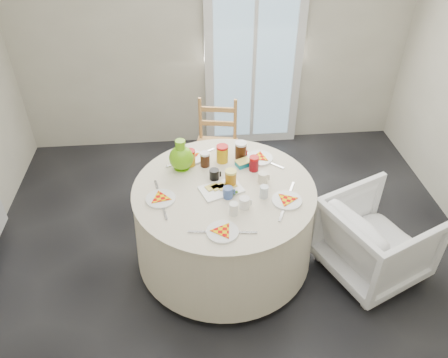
{
  "coord_description": "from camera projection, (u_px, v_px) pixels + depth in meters",
  "views": [
    {
      "loc": [
        -0.29,
        -2.27,
        2.67
      ],
      "look_at": [
        -0.06,
        0.18,
        0.8
      ],
      "focal_mm": 35.0,
      "sensor_mm": 36.0,
      "label": 1
    }
  ],
  "objects": [
    {
      "name": "wooden_chair",
      "position": [
        216.0,
        144.0,
        4.08
      ],
      "size": [
        0.45,
        0.43,
        0.86
      ],
      "primitive_type": null,
      "rotation": [
        0.0,
        0.0,
        -0.19
      ],
      "color": "#BF7E4B",
      "rests_on": "floor"
    },
    {
      "name": "table",
      "position": [
        224.0,
        223.0,
        3.35
      ],
      "size": [
        1.36,
        1.36,
        0.69
      ],
      "primitive_type": "cylinder",
      "color": "beige",
      "rests_on": "floor"
    },
    {
      "name": "jar_cluster",
      "position": [
        220.0,
        157.0,
        3.28
      ],
      "size": [
        0.55,
        0.29,
        0.16
      ],
      "primitive_type": null,
      "rotation": [
        0.0,
        0.0,
        -0.03
      ],
      "color": "#A97A19",
      "rests_on": "table"
    },
    {
      "name": "wall_back",
      "position": [
        214.0,
        25.0,
        4.24
      ],
      "size": [
        4.0,
        0.02,
        2.6
      ],
      "primitive_type": "cube",
      "color": "#BCB5A3",
      "rests_on": "floor"
    },
    {
      "name": "place_settings",
      "position": [
        224.0,
        182.0,
        3.11
      ],
      "size": [
        1.42,
        1.42,
        0.02
      ],
      "primitive_type": null,
      "rotation": [
        0.0,
        0.0,
        0.31
      ],
      "color": "white",
      "rests_on": "table"
    },
    {
      "name": "mugs_glasses",
      "position": [
        241.0,
        177.0,
        3.09
      ],
      "size": [
        0.58,
        0.58,
        0.1
      ],
      "primitive_type": null,
      "rotation": [
        0.0,
        0.0,
        0.08
      ],
      "color": "#ABABAB",
      "rests_on": "table"
    },
    {
      "name": "butter_tub",
      "position": [
        243.0,
        159.0,
        3.32
      ],
      "size": [
        0.14,
        0.12,
        0.05
      ],
      "primitive_type": "cube",
      "rotation": [
        0.0,
        0.0,
        0.42
      ],
      "color": "#0E839B",
      "rests_on": "table"
    },
    {
      "name": "floor",
      "position": [
        234.0,
        273.0,
        3.44
      ],
      "size": [
        4.0,
        4.0,
        0.0
      ],
      "primitive_type": "plane",
      "color": "black",
      "rests_on": "ground"
    },
    {
      "name": "armchair",
      "position": [
        378.0,
        233.0,
        3.25
      ],
      "size": [
        0.87,
        0.89,
        0.71
      ],
      "primitive_type": "imported",
      "rotation": [
        0.0,
        0.0,
        1.99
      ],
      "color": "white",
      "rests_on": "floor"
    },
    {
      "name": "green_pitcher",
      "position": [
        181.0,
        152.0,
        3.25
      ],
      "size": [
        0.24,
        0.24,
        0.24
      ],
      "primitive_type": null,
      "rotation": [
        0.0,
        0.0,
        -0.37
      ],
      "color": "#63B30F",
      "rests_on": "table"
    },
    {
      "name": "cheese_platter",
      "position": [
        221.0,
        184.0,
        3.09
      ],
      "size": [
        0.34,
        0.28,
        0.04
      ],
      "primitive_type": null,
      "rotation": [
        0.0,
        0.0,
        0.34
      ],
      "color": "silver",
      "rests_on": "table"
    },
    {
      "name": "glass_door",
      "position": [
        254.0,
        51.0,
        4.38
      ],
      "size": [
        1.0,
        0.08,
        2.1
      ],
      "primitive_type": "cube",
      "color": "silver",
      "rests_on": "floor"
    }
  ]
}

